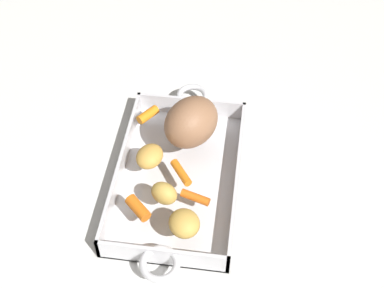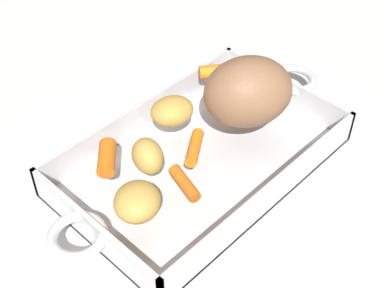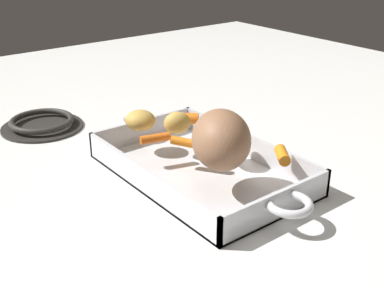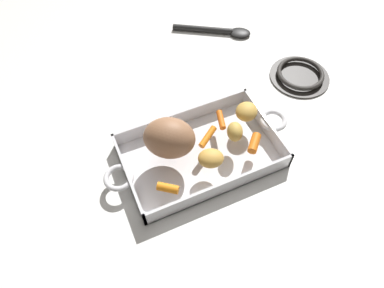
{
  "view_description": "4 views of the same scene",
  "coord_description": "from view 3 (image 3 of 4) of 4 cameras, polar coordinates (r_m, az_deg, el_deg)",
  "views": [
    {
      "loc": [
        -0.61,
        -0.11,
        0.82
      ],
      "look_at": [
        0.03,
        -0.02,
        0.08
      ],
      "focal_mm": 50.16,
      "sensor_mm": 36.0,
      "label": 1
    },
    {
      "loc": [
        -0.38,
        -0.35,
        0.52
      ],
      "look_at": [
        -0.03,
        -0.01,
        0.07
      ],
      "focal_mm": 51.81,
      "sensor_mm": 36.0,
      "label": 2
    },
    {
      "loc": [
        0.59,
        -0.47,
        0.39
      ],
      "look_at": [
        0.0,
        -0.02,
        0.07
      ],
      "focal_mm": 46.5,
      "sensor_mm": 36.0,
      "label": 3
    },
    {
      "loc": [
        0.2,
        0.4,
        0.7
      ],
      "look_at": [
        0.03,
        0.01,
        0.08
      ],
      "focal_mm": 32.14,
      "sensor_mm": 36.0,
      "label": 4
    }
  ],
  "objects": [
    {
      "name": "potato_whole",
      "position": [
        0.91,
        -5.95,
        2.71
      ],
      "size": [
        0.07,
        0.07,
        0.04
      ],
      "primitive_type": "ellipsoid",
      "rotation": [
        0.0,
        0.0,
        3.71
      ],
      "color": "gold",
      "rests_on": "roasting_dish"
    },
    {
      "name": "potato_near_roast",
      "position": [
        0.86,
        3.51,
        1.37
      ],
      "size": [
        0.07,
        0.06,
        0.03
      ],
      "primitive_type": "ellipsoid",
      "rotation": [
        0.0,
        0.0,
        5.92
      ],
      "color": "gold",
      "rests_on": "roasting_dish"
    },
    {
      "name": "baby_carrot_center_right",
      "position": [
        0.94,
        -0.77,
        2.95
      ],
      "size": [
        0.05,
        0.05,
        0.02
      ],
      "primitive_type": "cylinder",
      "rotation": [
        1.59,
        0.0,
        5.52
      ],
      "color": "orange",
      "rests_on": "roasting_dish"
    },
    {
      "name": "baby_carrot_center_left",
      "position": [
        0.84,
        -0.46,
        0.13
      ],
      "size": [
        0.06,
        0.05,
        0.02
      ],
      "primitive_type": "cylinder",
      "rotation": [
        1.5,
        0.0,
        5.32
      ],
      "color": "orange",
      "rests_on": "roasting_dish"
    },
    {
      "name": "roasting_dish",
      "position": [
        0.84,
        0.94,
        -2.77
      ],
      "size": [
        0.46,
        0.23,
        0.05
      ],
      "color": "silver",
      "rests_on": "ground_plane"
    },
    {
      "name": "baby_carrot_northeast",
      "position": [
        0.86,
        -4.26,
        0.66
      ],
      "size": [
        0.03,
        0.05,
        0.02
      ],
      "primitive_type": "cylinder",
      "rotation": [
        1.56,
        0.0,
        2.86
      ],
      "color": "orange",
      "rests_on": "roasting_dish"
    },
    {
      "name": "ground_plane",
      "position": [
        0.85,
        0.94,
        -3.57
      ],
      "size": [
        2.09,
        2.09,
        0.0
      ],
      "primitive_type": "plane",
      "color": "silver"
    },
    {
      "name": "potato_golden_large",
      "position": [
        0.89,
        -1.71,
        2.43
      ],
      "size": [
        0.05,
        0.06,
        0.04
      ],
      "primitive_type": "ellipsoid",
      "rotation": [
        0.0,
        0.0,
        4.31
      ],
      "color": "gold",
      "rests_on": "roasting_dish"
    },
    {
      "name": "stove_burner_rear",
      "position": [
        1.09,
        -16.82,
        2.26
      ],
      "size": [
        0.17,
        0.17,
        0.02
      ],
      "color": "#282623",
      "rests_on": "ground_plane"
    },
    {
      "name": "baby_carrot_northwest",
      "position": [
        0.8,
        10.32,
        -1.27
      ],
      "size": [
        0.05,
        0.04,
        0.02
      ],
      "primitive_type": "cylinder",
      "rotation": [
        1.57,
        0.0,
        4.07
      ],
      "color": "orange",
      "rests_on": "roasting_dish"
    },
    {
      "name": "pork_roast",
      "position": [
        0.75,
        3.37,
        0.49
      ],
      "size": [
        0.14,
        0.14,
        0.09
      ],
      "primitive_type": "ellipsoid",
      "rotation": [
        0.0,
        0.0,
        2.59
      ],
      "color": "#946647",
      "rests_on": "roasting_dish"
    }
  ]
}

